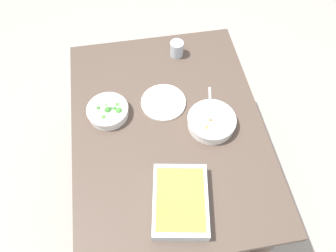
{
  "coord_description": "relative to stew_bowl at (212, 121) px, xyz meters",
  "views": [
    {
      "loc": [
        -0.81,
        0.14,
        2.05
      ],
      "look_at": [
        0.0,
        0.0,
        0.74
      ],
      "focal_mm": 35.03,
      "sensor_mm": 36.0,
      "label": 1
    }
  ],
  "objects": [
    {
      "name": "spoon_by_stew",
      "position": [
        0.11,
        -0.02,
        -0.03
      ],
      "size": [
        0.18,
        0.05,
        0.01
      ],
      "color": "silver",
      "rests_on": "dining_table"
    },
    {
      "name": "broccoli_bowl",
      "position": [
        0.14,
        0.47,
        -0.0
      ],
      "size": [
        0.2,
        0.2,
        0.06
      ],
      "color": "white",
      "rests_on": "dining_table"
    },
    {
      "name": "drink_cup",
      "position": [
        0.48,
        0.08,
        0.01
      ],
      "size": [
        0.07,
        0.07,
        0.08
      ],
      "color": "#B2BCC6",
      "rests_on": "dining_table"
    },
    {
      "name": "ground_plane",
      "position": [
        0.03,
        0.2,
        -0.77
      ],
      "size": [
        6.0,
        6.0,
        0.0
      ],
      "primitive_type": "plane",
      "color": "#9E9389"
    },
    {
      "name": "dining_table",
      "position": [
        0.03,
        0.2,
        -0.12
      ],
      "size": [
        1.2,
        0.9,
        0.74
      ],
      "color": "#4C3D33",
      "rests_on": "ground_plane"
    },
    {
      "name": "baking_dish",
      "position": [
        -0.35,
        0.21,
        0.0
      ],
      "size": [
        0.33,
        0.27,
        0.06
      ],
      "color": "silver",
      "rests_on": "dining_table"
    },
    {
      "name": "stew_bowl",
      "position": [
        0.0,
        0.0,
        0.0
      ],
      "size": [
        0.23,
        0.23,
        0.06
      ],
      "color": "white",
      "rests_on": "dining_table"
    },
    {
      "name": "side_plate",
      "position": [
        0.16,
        0.2,
        -0.03
      ],
      "size": [
        0.22,
        0.22,
        0.01
      ],
      "primitive_type": "cylinder",
      "color": "white",
      "rests_on": "dining_table"
    }
  ]
}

